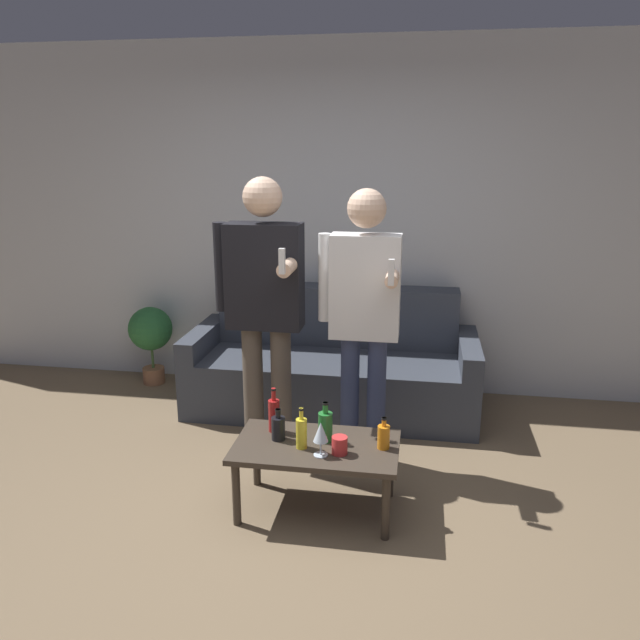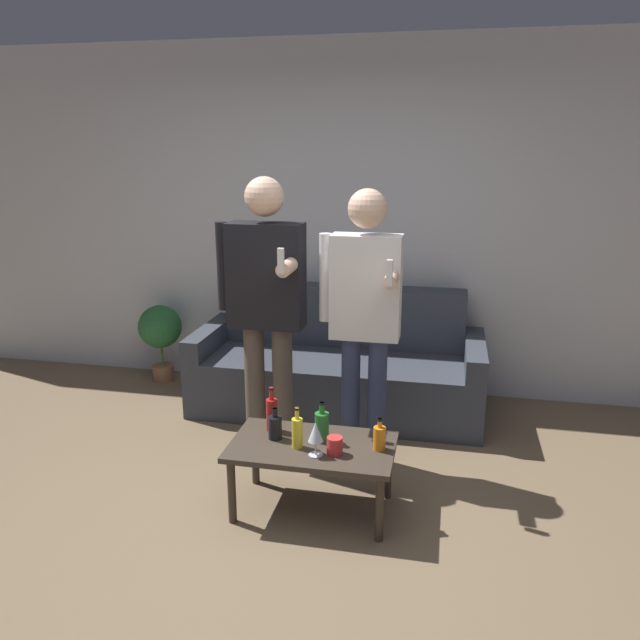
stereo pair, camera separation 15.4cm
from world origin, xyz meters
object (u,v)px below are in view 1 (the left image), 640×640
object	(u,v)px
couch	(333,367)
coffee_table	(316,453)
bottle_orange	(325,426)
person_standing_right	(364,307)
person_standing_left	(264,298)

from	to	relation	value
couch	coffee_table	world-z (taller)	couch
bottle_orange	person_standing_right	distance (m)	0.77
couch	bottle_orange	world-z (taller)	couch
bottle_orange	couch	bearing A→B (deg)	96.47
bottle_orange	person_standing_right	xyz separation A→B (m)	(0.15, 0.54, 0.53)
bottle_orange	person_standing_left	distance (m)	0.91
bottle_orange	person_standing_left	world-z (taller)	person_standing_left
couch	person_standing_left	size ratio (longest dim) A/B	1.21
bottle_orange	person_standing_left	bearing A→B (deg)	130.14
person_standing_left	bottle_orange	bearing A→B (deg)	-49.86
bottle_orange	person_standing_right	bearing A→B (deg)	74.93
coffee_table	person_standing_left	distance (m)	1.01
person_standing_left	person_standing_right	bearing A→B (deg)	-1.19
coffee_table	person_standing_left	world-z (taller)	person_standing_left
coffee_table	couch	bearing A→B (deg)	94.57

